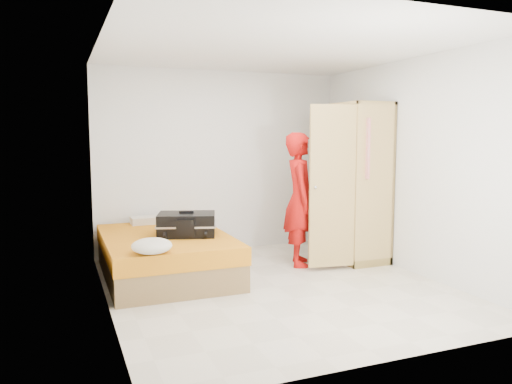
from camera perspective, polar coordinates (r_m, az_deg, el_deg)
name	(u,v)px	position (r m, az deg, el deg)	size (l,w,h in m)	color
room	(277,170)	(5.41, 2.41, 2.50)	(4.00, 4.02, 2.60)	beige
bed	(166,255)	(6.11, -10.28, -7.11)	(1.42, 2.02, 0.50)	brown
wardrobe	(348,186)	(6.88, 10.52, 0.72)	(1.17, 1.20, 2.10)	tan
person	(300,199)	(6.45, 5.04, -0.84)	(0.63, 0.41, 1.71)	red
suitcase	(187,224)	(5.95, -7.93, -3.69)	(0.80, 0.67, 0.29)	black
round_cushion	(152,246)	(5.11, -11.82, -6.05)	(0.41, 0.41, 0.15)	beige
pillow	(151,220)	(6.86, -11.95, -3.13)	(0.52, 0.26, 0.09)	beige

